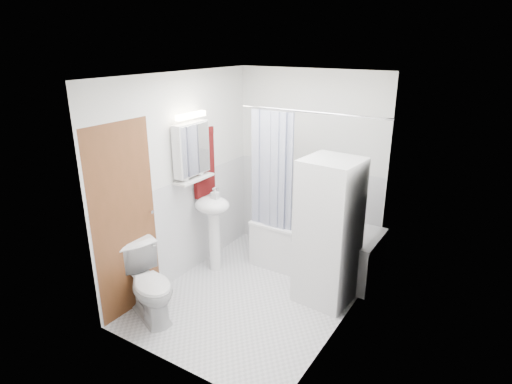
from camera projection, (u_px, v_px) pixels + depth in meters
The scene contains 20 objects.
floor at pixel (255, 295), 4.81m from camera, with size 2.60×2.60×0.00m, color silver.
room_walls at pixel (255, 169), 4.32m from camera, with size 2.60×2.60×2.60m.
wainscot at pixel (269, 237), 4.85m from camera, with size 1.98×2.58×2.58m.
door at pixel (151, 212), 4.51m from camera, with size 0.05×2.00×2.00m.
bathtub at pixel (316, 245), 5.28m from camera, with size 1.54×0.73×0.59m.
tub_spout at pixel (345, 196), 5.25m from camera, with size 0.04×0.04×0.12m, color silver.
curtain_rod at pixel (312, 112), 4.48m from camera, with size 0.02×0.02×1.72m, color silver.
shower_curtain at pixel (271, 173), 4.97m from camera, with size 0.55×0.02×1.45m.
sink at pixel (213, 216), 5.15m from camera, with size 0.44×0.37×1.04m.
medicine_cabinet at pixel (192, 148), 4.82m from camera, with size 0.13×0.50×0.71m.
shelf at pixel (194, 179), 4.94m from camera, with size 0.18×0.54×0.03m, color silver.
shower_caddy at pixel (350, 178), 5.14m from camera, with size 0.22×0.06×0.02m, color silver.
towel at pixel (204, 161), 5.11m from camera, with size 0.07×0.35×0.84m.
washer_dryer at pixel (328, 232), 4.52m from camera, with size 0.61×0.61×1.59m.
toilet at pixel (149, 284), 4.35m from camera, with size 0.42×0.75×0.74m, color white.
soap_pump at pixel (215, 198), 5.05m from camera, with size 0.08×0.17×0.08m, color gray.
shelf_bottle at pixel (185, 178), 4.80m from camera, with size 0.07×0.18×0.07m, color gray.
shelf_cup at pixel (201, 171), 5.01m from camera, with size 0.10×0.09×0.10m, color gray.
shampoo_a at pixel (333, 169), 5.22m from camera, with size 0.13×0.17×0.13m, color gray.
shampoo_b at pixel (342, 172), 5.17m from camera, with size 0.08×0.21×0.08m, color #265399.
Camera 1 is at (2.21, -3.51, 2.71)m, focal length 30.00 mm.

